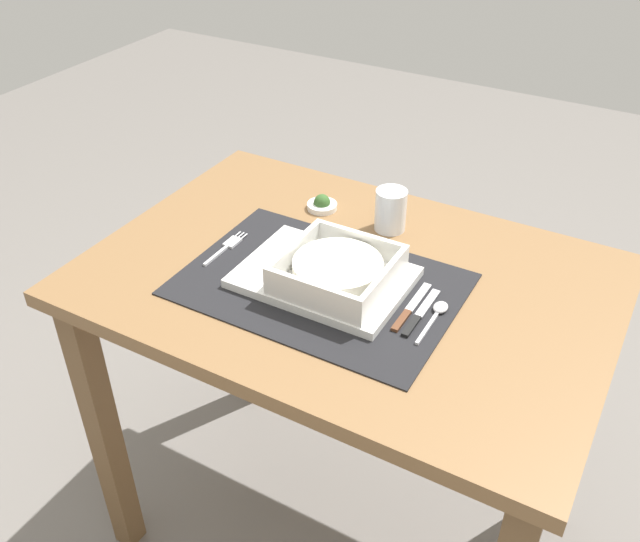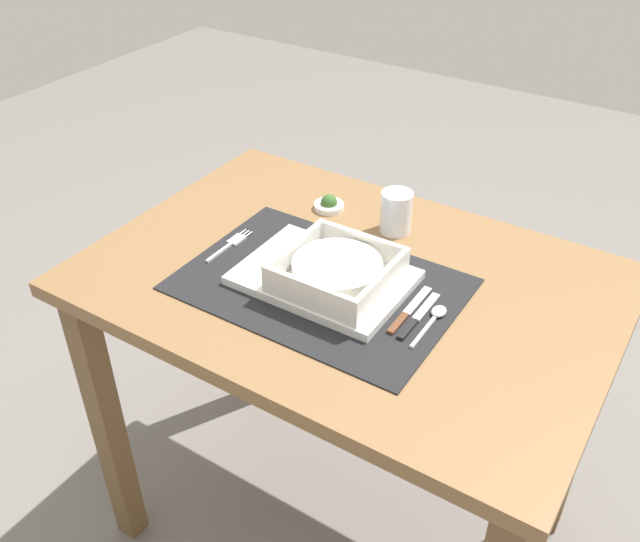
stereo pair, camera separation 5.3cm
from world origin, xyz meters
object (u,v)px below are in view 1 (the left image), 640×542
dining_table (346,325)px  bread_knife (409,309)px  drinking_glass (392,212)px  condiment_saucer (322,204)px  spoon (438,312)px  butter_knife (419,315)px  fork (228,246)px  porridge_bowl (338,271)px

dining_table → bread_knife: 0.19m
drinking_glass → condiment_saucer: drinking_glass is taller
drinking_glass → condiment_saucer: size_ratio=1.35×
spoon → butter_knife: spoon is taller
dining_table → drinking_glass: (0.00, 0.18, 0.16)m
butter_knife → bread_knife: size_ratio=0.96×
spoon → drinking_glass: bearing=129.9°
dining_table → condiment_saucer: size_ratio=14.99×
fork → spoon: (0.42, 0.00, 0.00)m
spoon → bread_knife: size_ratio=0.82×
spoon → butter_knife: 0.03m
porridge_bowl → bread_knife: size_ratio=1.28×
fork → butter_knife: size_ratio=0.92×
bread_knife → drinking_glass: size_ratio=1.71×
butter_knife → bread_knife: bearing=158.4°
fork → spoon: size_ratio=1.08×
spoon → bread_knife: (-0.04, -0.01, -0.00)m
fork → condiment_saucer: bearing=70.7°
fork → bread_knife: size_ratio=0.89×
porridge_bowl → spoon: size_ratio=1.56×
dining_table → porridge_bowl: size_ratio=5.09×
dining_table → spoon: bearing=-9.8°
butter_knife → fork: bearing=173.9°
spoon → butter_knife: bearing=-139.7°
dining_table → drinking_glass: bearing=89.3°
dining_table → porridge_bowl: (0.01, -0.05, 0.16)m
condiment_saucer → spoon: bearing=-32.1°
porridge_bowl → spoon: porridge_bowl is taller
fork → drinking_glass: size_ratio=1.51×
dining_table → butter_knife: size_ratio=6.75×
spoon → bread_knife: 0.05m
spoon → bread_knife: bearing=-162.2°
porridge_bowl → condiment_saucer: bearing=124.6°
butter_knife → drinking_glass: drinking_glass is taller
porridge_bowl → fork: porridge_bowl is taller
dining_table → porridge_bowl: bearing=-82.4°
bread_knife → condiment_saucer: condiment_saucer is taller
butter_knife → bread_knife: 0.02m
spoon → butter_knife: (-0.02, -0.02, -0.00)m
dining_table → spoon: size_ratio=7.92×
dining_table → butter_knife: (0.16, -0.05, 0.12)m
porridge_bowl → bread_knife: 0.14m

